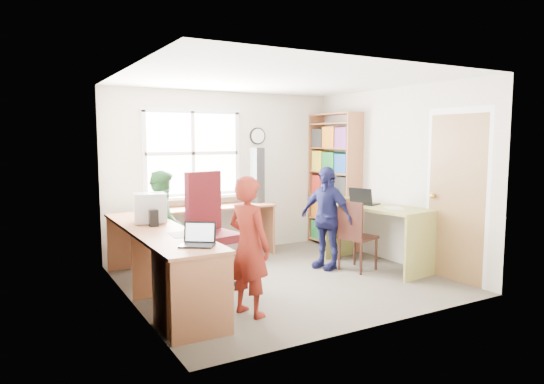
# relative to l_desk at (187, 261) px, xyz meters

# --- Properties ---
(room) EXTENTS (3.64, 3.44, 2.44)m
(room) POSITION_rel_l_desk_xyz_m (1.32, 0.38, 0.76)
(room) COLOR #4B443B
(room) RESTS_ON ground
(l_desk) EXTENTS (2.38, 2.95, 0.75)m
(l_desk) POSITION_rel_l_desk_xyz_m (0.00, 0.00, 0.00)
(l_desk) COLOR #A56642
(l_desk) RESTS_ON ground
(right_desk) EXTENTS (0.83, 1.50, 0.82)m
(right_desk) POSITION_rel_l_desk_xyz_m (2.72, 0.17, 0.14)
(right_desk) COLOR #9B994D
(right_desk) RESTS_ON ground
(bookshelf) EXTENTS (0.30, 1.02, 2.10)m
(bookshelf) POSITION_rel_l_desk_xyz_m (2.96, 1.47, 0.55)
(bookshelf) COLOR #A56642
(bookshelf) RESTS_ON ground
(swivel_chair) EXTENTS (0.74, 0.74, 1.31)m
(swivel_chair) POSITION_rel_l_desk_xyz_m (0.54, 0.67, 0.11)
(swivel_chair) COLOR black
(swivel_chair) RESTS_ON ground
(wooden_chair) EXTENTS (0.49, 0.49, 0.92)m
(wooden_chair) POSITION_rel_l_desk_xyz_m (2.32, 0.15, 0.04)
(wooden_chair) COLOR #331711
(wooden_chair) RESTS_ON ground
(crt_monitor) EXTENTS (0.40, 0.37, 0.34)m
(crt_monitor) POSITION_rel_l_desk_xyz_m (-0.16, 0.78, 0.47)
(crt_monitor) COLOR #A8A9AD
(crt_monitor) RESTS_ON l_desk
(laptop_left) EXTENTS (0.39, 0.37, 0.20)m
(laptop_left) POSITION_rel_l_desk_xyz_m (-0.10, -0.59, 0.34)
(laptop_left) COLOR black
(laptop_left) RESTS_ON l_desk
(laptop_right) EXTENTS (0.38, 0.42, 0.23)m
(laptop_right) POSITION_rel_l_desk_xyz_m (2.63, 0.37, 0.42)
(laptop_right) COLOR black
(laptop_right) RESTS_ON right_desk
(speaker_a) EXTENTS (0.10, 0.10, 0.18)m
(speaker_a) POSITION_rel_l_desk_xyz_m (-0.18, 0.54, 0.39)
(speaker_a) COLOR black
(speaker_a) RESTS_ON l_desk
(speaker_b) EXTENTS (0.10, 0.10, 0.16)m
(speaker_b) POSITION_rel_l_desk_xyz_m (-0.16, 1.04, 0.38)
(speaker_b) COLOR black
(speaker_b) RESTS_ON l_desk
(cd_tower) EXTENTS (0.20, 0.19, 0.83)m
(cd_tower) POSITION_rel_l_desk_xyz_m (1.74, 1.74, 0.71)
(cd_tower) COLOR black
(cd_tower) RESTS_ON l_desk
(game_box) EXTENTS (0.36, 0.36, 0.06)m
(game_box) POSITION_rel_l_desk_xyz_m (2.70, 0.71, 0.40)
(game_box) COLOR #B51629
(game_box) RESTS_ON right_desk
(paper_a) EXTENTS (0.25, 0.34, 0.00)m
(paper_a) POSITION_rel_l_desk_xyz_m (-0.07, -0.07, 0.30)
(paper_a) COLOR beige
(paper_a) RESTS_ON l_desk
(paper_b) EXTENTS (0.33, 0.36, 0.00)m
(paper_b) POSITION_rel_l_desk_xyz_m (2.76, -0.09, 0.37)
(paper_b) COLOR beige
(paper_b) RESTS_ON right_desk
(potted_plant) EXTENTS (0.16, 0.13, 0.27)m
(potted_plant) POSITION_rel_l_desk_xyz_m (0.78, 1.70, 0.43)
(potted_plant) COLOR #317C42
(potted_plant) RESTS_ON l_desk
(person_red) EXTENTS (0.47, 0.58, 1.36)m
(person_red) POSITION_rel_l_desk_xyz_m (0.42, -0.58, 0.22)
(person_red) COLOR maroon
(person_red) RESTS_ON ground
(person_green) EXTENTS (0.64, 0.75, 1.32)m
(person_green) POSITION_rel_l_desk_xyz_m (0.15, 1.31, 0.20)
(person_green) COLOR #296831
(person_green) RESTS_ON ground
(person_navy) EXTENTS (0.57, 0.86, 1.35)m
(person_navy) POSITION_rel_l_desk_xyz_m (2.09, 0.46, 0.22)
(person_navy) COLOR #151743
(person_navy) RESTS_ON ground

